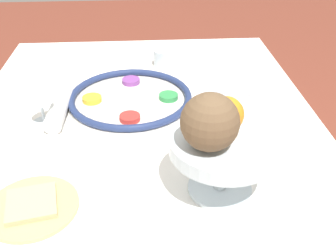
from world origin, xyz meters
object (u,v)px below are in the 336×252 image
at_px(wine_glass, 39,93).
at_px(cup_near, 163,58).
at_px(orange_fruit, 226,114).
at_px(fruit_stand, 223,150).
at_px(bread_plate, 32,206).
at_px(napkin_roll, 59,107).
at_px(seder_plate, 130,98).
at_px(coconut, 210,122).

distance_m(wine_glass, cup_near, 0.49).
bearing_deg(orange_fruit, cup_near, -171.64).
distance_m(wine_glass, fruit_stand, 0.51).
xyz_separation_m(bread_plate, napkin_roll, (-0.37, -0.00, 0.02)).
bearing_deg(fruit_stand, seder_plate, -153.57).
bearing_deg(bread_plate, napkin_roll, -179.33).
bearing_deg(cup_near, coconut, 4.16).
height_order(coconut, cup_near, coconut).
distance_m(fruit_stand, orange_fruit, 0.07).
xyz_separation_m(fruit_stand, orange_fruit, (-0.03, 0.01, 0.06)).
distance_m(seder_plate, bread_plate, 0.46).
bearing_deg(orange_fruit, bread_plate, -80.82).
height_order(bread_plate, napkin_roll, napkin_roll).
bearing_deg(seder_plate, napkin_roll, -74.31).
height_order(wine_glass, fruit_stand, same).
relative_size(seder_plate, bread_plate, 1.94).
height_order(coconut, napkin_roll, coconut).
relative_size(seder_plate, wine_glass, 2.73).
distance_m(orange_fruit, napkin_roll, 0.52).
height_order(coconut, bread_plate, coconut).
relative_size(seder_plate, fruit_stand, 1.65).
distance_m(wine_glass, napkin_roll, 0.09).
distance_m(wine_glass, orange_fruit, 0.51).
relative_size(coconut, bread_plate, 0.60).
xyz_separation_m(fruit_stand, bread_plate, (0.03, -0.38, -0.10)).
bearing_deg(bread_plate, fruit_stand, 94.65).
relative_size(orange_fruit, bread_plate, 0.39).
bearing_deg(seder_plate, cup_near, 156.99).
bearing_deg(cup_near, napkin_roll, -44.19).
distance_m(bread_plate, napkin_roll, 0.37).
bearing_deg(fruit_stand, orange_fruit, 168.36).
xyz_separation_m(bread_plate, cup_near, (-0.68, 0.30, 0.02)).
height_order(seder_plate, bread_plate, seder_plate).
bearing_deg(seder_plate, coconut, 20.97).
bearing_deg(fruit_stand, bread_plate, -85.35).
relative_size(fruit_stand, coconut, 1.97).
bearing_deg(bread_plate, seder_plate, 155.67).
distance_m(orange_fruit, cup_near, 0.64).
height_order(seder_plate, napkin_roll, napkin_roll).
bearing_deg(coconut, bread_plate, -88.85).
bearing_deg(coconut, orange_fruit, 143.43).
distance_m(bread_plate, cup_near, 0.74).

